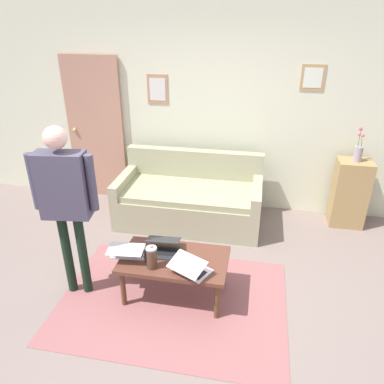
{
  "coord_description": "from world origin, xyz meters",
  "views": [
    {
      "loc": [
        -0.64,
        2.64,
        2.55
      ],
      "look_at": [
        0.02,
        -0.84,
        0.8
      ],
      "focal_mm": 34.3,
      "sensor_mm": 36.0,
      "label": 1
    }
  ],
  "objects": [
    {
      "name": "area_rug",
      "position": [
        0.06,
        -0.03,
        0.0
      ],
      "size": [
        2.18,
        1.56,
        0.01
      ],
      "primitive_type": "cube",
      "color": "#935757",
      "rests_on": "ground_plane"
    },
    {
      "name": "couch",
      "position": [
        0.2,
        -1.6,
        0.3
      ],
      "size": [
        1.86,
        0.91,
        0.88
      ],
      "color": "tan",
      "rests_on": "ground_plane"
    },
    {
      "name": "flower_vase",
      "position": [
        -1.84,
        -1.89,
        1.01
      ],
      "size": [
        0.1,
        0.1,
        0.42
      ],
      "color": "#9E8E99",
      "rests_on": "side_shelf"
    },
    {
      "name": "side_shelf",
      "position": [
        -1.85,
        -1.89,
        0.45
      ],
      "size": [
        0.42,
        0.32,
        0.89
      ],
      "color": "#A4824F",
      "rests_on": "ground_plane"
    },
    {
      "name": "person_standing",
      "position": [
        1.02,
        -0.01,
        1.1
      ],
      "size": [
        0.6,
        0.25,
        1.71
      ],
      "color": "black",
      "rests_on": "ground_plane"
    },
    {
      "name": "coffee_table",
      "position": [
        0.06,
        -0.13,
        0.39
      ],
      "size": [
        1.02,
        0.6,
        0.44
      ],
      "color": "brown",
      "rests_on": "ground_plane"
    },
    {
      "name": "french_press",
      "position": [
        0.23,
        0.04,
        0.55
      ],
      "size": [
        0.12,
        0.1,
        0.25
      ],
      "color": "#4C3323",
      "rests_on": "coffee_table"
    },
    {
      "name": "laptop_right",
      "position": [
        0.51,
        -0.09,
        0.48
      ],
      "size": [
        0.37,
        0.36,
        0.12
      ],
      "color": "silver",
      "rests_on": "coffee_table"
    },
    {
      "name": "interior_door",
      "position": [
        1.67,
        -2.11,
        1.02
      ],
      "size": [
        0.82,
        0.09,
        2.05
      ],
      "color": "tan",
      "rests_on": "ground_plane"
    },
    {
      "name": "ground_plane",
      "position": [
        0.0,
        0.0,
        0.0
      ],
      "size": [
        7.68,
        7.68,
        0.0
      ],
      "primitive_type": "plane",
      "color": "slate"
    },
    {
      "name": "back_wall",
      "position": [
        -0.0,
        -2.2,
        1.35
      ],
      "size": [
        7.04,
        0.11,
        2.7
      ],
      "color": "beige",
      "rests_on": "ground_plane"
    },
    {
      "name": "laptop_center",
      "position": [
        0.19,
        -0.21,
        0.48
      ],
      "size": [
        0.35,
        0.3,
        0.14
      ],
      "color": "#28282D",
      "rests_on": "coffee_table"
    },
    {
      "name": "laptop_left",
      "position": [
        -0.13,
        0.04,
        0.48
      ],
      "size": [
        0.42,
        0.4,
        0.15
      ],
      "color": "silver",
      "rests_on": "coffee_table"
    }
  ]
}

